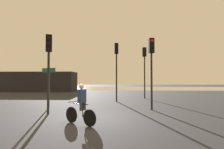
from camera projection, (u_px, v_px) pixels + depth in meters
ground_plane at (98, 119)px, 8.03m from camera, size 120.00×120.00×0.00m
water_strip at (113, 88)px, 37.77m from camera, size 80.00×16.00×0.01m
distant_building at (40, 82)px, 28.19m from camera, size 11.18×4.00×3.06m
traffic_light_near_left at (49, 59)px, 9.18m from camera, size 0.39×0.41×4.18m
traffic_light_near_right at (151, 60)px, 10.52m from camera, size 0.36×0.38×4.32m
traffic_light_far_right at (145, 63)px, 17.06m from camera, size 0.41×0.42×4.98m
traffic_light_center at (116, 61)px, 14.58m from camera, size 0.32×0.34×4.88m
direction_sign_post at (49, 81)px, 11.11m from camera, size 1.02×0.46×2.60m
cyclist at (81, 104)px, 6.97m from camera, size 1.42×1.02×1.62m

